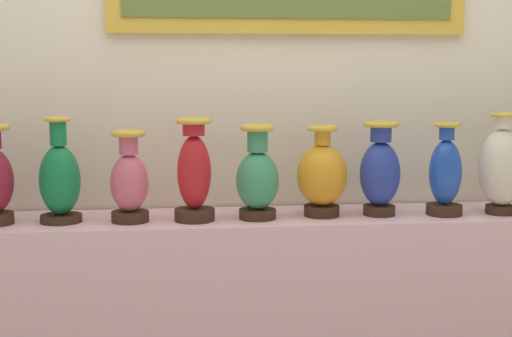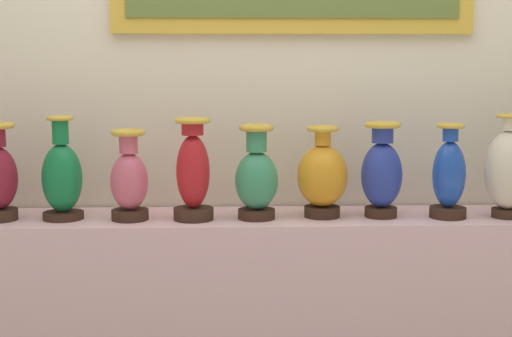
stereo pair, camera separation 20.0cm
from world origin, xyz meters
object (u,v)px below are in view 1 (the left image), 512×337
at_px(vase_cobalt, 380,171).
at_px(vase_ivory, 502,167).
at_px(vase_emerald, 60,180).
at_px(vase_crimson, 194,174).
at_px(vase_sapphire, 445,175).
at_px(vase_amber, 322,176).
at_px(vase_rose, 129,182).
at_px(vase_jade, 258,178).

distance_m(vase_cobalt, vase_ivory, 0.47).
relative_size(vase_emerald, vase_crimson, 1.01).
height_order(vase_emerald, vase_sapphire, vase_emerald).
xyz_separation_m(vase_amber, vase_ivory, (0.69, -0.03, 0.03)).
relative_size(vase_rose, vase_jade, 0.95).
distance_m(vase_amber, vase_ivory, 0.69).
bearing_deg(vase_jade, vase_emerald, 178.43).
distance_m(vase_rose, vase_crimson, 0.24).
xyz_separation_m(vase_emerald, vase_sapphire, (1.43, -0.03, 0.00)).
bearing_deg(vase_crimson, vase_rose, 178.34).
xyz_separation_m(vase_rose, vase_jade, (0.47, 0.00, 0.01)).
bearing_deg(vase_crimson, vase_ivory, -0.08).
xyz_separation_m(vase_crimson, vase_jade, (0.24, 0.01, -0.02)).
height_order(vase_cobalt, vase_ivory, vase_ivory).
distance_m(vase_emerald, vase_amber, 0.96).
relative_size(vase_rose, vase_amber, 0.98).
relative_size(vase_amber, vase_ivory, 0.89).
xyz_separation_m(vase_crimson, vase_cobalt, (0.70, 0.03, -0.01)).
bearing_deg(vase_emerald, vase_rose, -4.93).
bearing_deg(vase_jade, vase_ivory, -0.63).
distance_m(vase_emerald, vase_ivory, 1.66).
distance_m(vase_emerald, vase_sapphire, 1.43).
bearing_deg(vase_amber, vase_sapphire, -3.82).
distance_m(vase_crimson, vase_cobalt, 0.70).
height_order(vase_jade, vase_cobalt, vase_cobalt).
height_order(vase_emerald, vase_ivory, vase_ivory).
bearing_deg(vase_sapphire, vase_cobalt, 174.37).
bearing_deg(vase_rose, vase_crimson, -1.66).
height_order(vase_rose, vase_sapphire, vase_sapphire).
height_order(vase_emerald, vase_crimson, vase_emerald).
bearing_deg(vase_emerald, vase_ivory, -1.04).
relative_size(vase_crimson, vase_cobalt, 1.05).
relative_size(vase_sapphire, vase_ivory, 0.91).
bearing_deg(vase_cobalt, vase_sapphire, -5.63).
xyz_separation_m(vase_jade, vase_sapphire, (0.71, -0.01, 0.00)).
height_order(vase_rose, vase_crimson, vase_crimson).
xyz_separation_m(vase_emerald, vase_jade, (0.72, -0.02, -0.00)).
xyz_separation_m(vase_emerald, vase_amber, (0.96, 0.00, -0.00)).
relative_size(vase_rose, vase_crimson, 0.89).
bearing_deg(vase_crimson, vase_sapphire, 0.11).
distance_m(vase_amber, vase_sapphire, 0.47).
distance_m(vase_crimson, vase_amber, 0.48).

